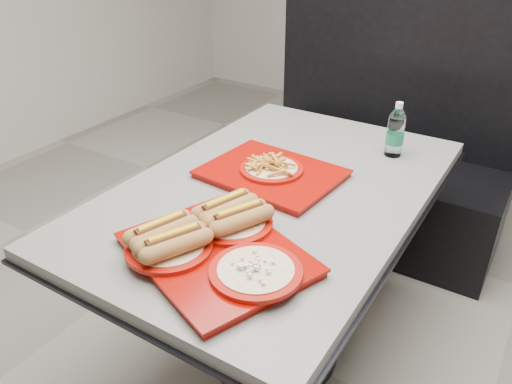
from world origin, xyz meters
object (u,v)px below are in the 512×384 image
Objects in this scene: tray_near at (213,243)px; tray_far at (272,171)px; water_bottle at (395,133)px; booth_bench at (379,161)px; diner_table at (275,228)px.

tray_near is 1.21× the size of tray_far.
tray_far is (-0.10, 0.47, -0.01)m from tray_near.
booth_bench is at bearing 110.77° from water_bottle.
diner_table is at bearing -118.82° from water_bottle.
booth_bench reaches higher than tray_near.
booth_bench is 2.36× the size of tray_near.
booth_bench is at bearing 90.00° from diner_table.
booth_bench reaches higher than water_bottle.
diner_table is 1.05× the size of booth_bench.
water_bottle is at bearing 77.36° from tray_near.
tray_near is at bearing -82.95° from diner_table.
diner_table is at bearing -45.43° from tray_far.
tray_near is at bearing -88.04° from booth_bench.
tray_near is (0.05, -0.42, 0.20)m from diner_table.
diner_table is 2.48× the size of tray_near.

